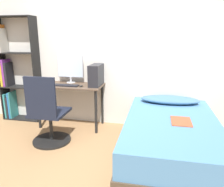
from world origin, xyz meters
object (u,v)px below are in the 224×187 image
Objects in this scene: keyboard at (66,85)px; office_chair at (48,119)px; monitor at (70,67)px; pc_tower at (96,75)px; bed at (171,139)px; bookshelf at (13,74)px.

office_chair is at bearing -94.22° from keyboard.
monitor reaches higher than pc_tower.
bed is 2.06m from monitor.
bed is at bearing -27.26° from monitor.
pc_tower is (0.52, 0.73, 0.53)m from office_chair.
bed is 4.91× the size of pc_tower.
pc_tower is (0.48, 0.14, 0.17)m from keyboard.
office_chair is at bearing -36.77° from bookshelf.
bookshelf reaches higher than bed.
bed is at bearing -16.66° from bookshelf.
monitor is at bearing 152.74° from bed.
monitor is 1.15× the size of keyboard.
office_chair is 0.70m from keyboard.
bookshelf reaches higher than pc_tower.
bed is (2.83, -0.85, -0.60)m from bookshelf.
monitor is (1.13, 0.03, 0.15)m from bookshelf.
pc_tower is at bearing 16.58° from keyboard.
bookshelf reaches higher than keyboard.
office_chair is 2.12× the size of monitor.
pc_tower is (-1.21, 0.76, 0.66)m from bed.
office_chair reaches higher than bed.
monitor is (-1.71, 0.88, 0.76)m from bed.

